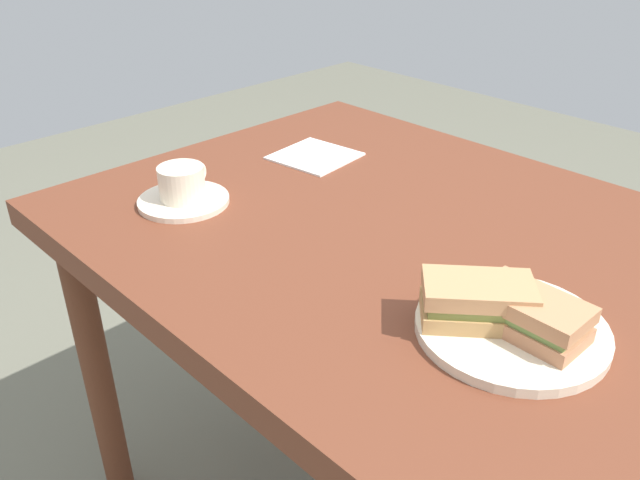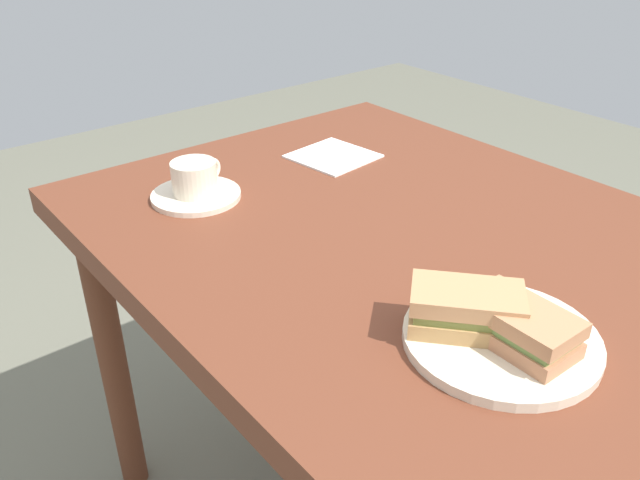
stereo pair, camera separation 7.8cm
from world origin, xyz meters
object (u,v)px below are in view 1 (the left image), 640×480
(coffee_saucer, at_px, (184,201))
(napkin, at_px, (315,156))
(sandwich_front, at_px, (532,315))
(coffee_cup, at_px, (182,182))
(dining_table, at_px, (418,283))
(spoon, at_px, (188,180))
(sandwich_plate, at_px, (511,328))
(sandwich_back, at_px, (477,301))

(coffee_saucer, bearing_deg, napkin, 89.25)
(sandwich_front, distance_m, coffee_cup, 0.63)
(dining_table, height_order, napkin, napkin)
(sandwich_front, height_order, spoon, sandwich_front)
(sandwich_plate, height_order, spoon, spoon)
(napkin, bearing_deg, coffee_cup, -90.84)
(dining_table, bearing_deg, sandwich_front, -24.47)
(coffee_cup, bearing_deg, sandwich_plate, 7.83)
(sandwich_plate, xyz_separation_m, coffee_cup, (-0.60, -0.08, 0.03))
(coffee_cup, bearing_deg, sandwich_back, 5.88)
(sandwich_plate, bearing_deg, coffee_saucer, -172.01)
(sandwich_plate, relative_size, napkin, 1.61)
(sandwich_back, bearing_deg, sandwich_plate, 32.88)
(coffee_saucer, xyz_separation_m, napkin, (0.00, 0.32, -0.00))
(sandwich_plate, distance_m, coffee_cup, 0.61)
(dining_table, relative_size, coffee_cup, 11.44)
(dining_table, height_order, sandwich_plate, sandwich_plate)
(sandwich_back, relative_size, napkin, 1.03)
(dining_table, distance_m, coffee_saucer, 0.43)
(sandwich_back, distance_m, coffee_cup, 0.57)
(sandwich_front, bearing_deg, napkin, 159.63)
(dining_table, bearing_deg, coffee_saucer, -151.43)
(coffee_cup, height_order, spoon, coffee_cup)
(sandwich_front, bearing_deg, sandwich_plate, -176.22)
(sandwich_back, bearing_deg, coffee_saucer, -173.95)
(coffee_cup, relative_size, spoon, 1.27)
(coffee_saucer, bearing_deg, sandwich_plate, 7.99)
(coffee_saucer, bearing_deg, sandwich_back, 6.05)
(sandwich_back, distance_m, spoon, 0.62)
(coffee_cup, bearing_deg, spoon, 140.73)
(dining_table, xyz_separation_m, sandwich_plate, (0.23, -0.12, 0.09))
(coffee_saucer, distance_m, coffee_cup, 0.04)
(sandwich_front, distance_m, napkin, 0.66)
(dining_table, height_order, sandwich_front, sandwich_front)
(dining_table, relative_size, sandwich_plate, 5.00)
(coffee_saucer, height_order, coffee_cup, coffee_cup)
(sandwich_plate, bearing_deg, dining_table, 153.24)
(sandwich_back, distance_m, coffee_saucer, 0.57)
(spoon, bearing_deg, coffee_cup, -39.27)
(napkin, bearing_deg, sandwich_back, -24.62)
(sandwich_front, relative_size, napkin, 0.89)
(sandwich_plate, relative_size, sandwich_front, 1.81)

